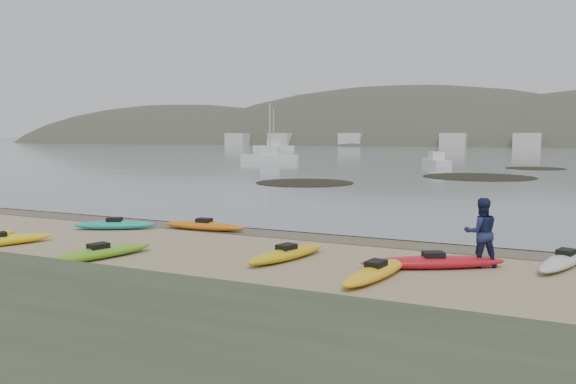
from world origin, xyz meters
The scene contains 8 objects.
ground centered at (0.00, 0.00, 0.00)m, with size 600.00×600.00×0.00m, color tan.
wet_sand centered at (0.00, -0.30, 0.00)m, with size 60.00×60.00×0.00m, color brown.
water centered at (0.00, 300.00, 0.01)m, with size 1200.00×1200.00×0.00m, color slate.
kayaks centered at (-0.49, -4.20, 0.17)m, with size 19.51×8.94×0.34m.
person_east centered at (7.17, -2.80, 0.96)m, with size 0.93×0.72×1.91m, color navy.
kelp_mats centered at (0.83, 30.46, 0.03)m, with size 21.79×33.12×0.04m.
moored_boats centered at (-1.38, 82.85, 0.57)m, with size 112.62×80.43×1.28m.
far_town centered at (6.00, 145.00, 2.00)m, with size 199.00×5.00×4.00m.
Camera 1 is at (8.78, -18.82, 3.64)m, focal length 35.00 mm.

